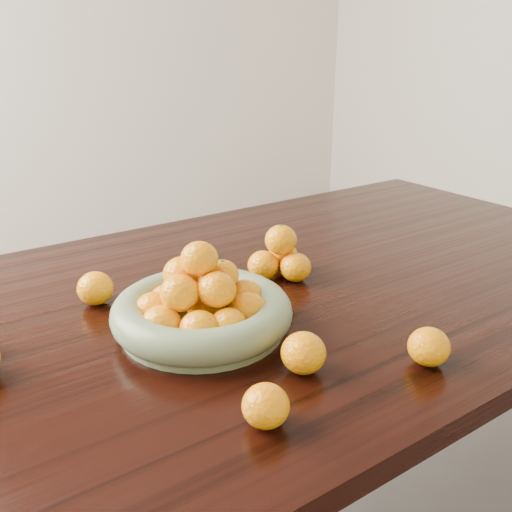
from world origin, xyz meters
TOP-DOWN VIEW (x-y plane):
  - dining_table at (0.00, 0.00)m, footprint 2.00×1.00m
  - fruit_bowl at (-0.14, -0.09)m, footprint 0.31×0.31m
  - orange_pyramid at (0.11, 0.02)m, footprint 0.13×0.13m
  - loose_orange_1 at (-0.20, -0.36)m, footprint 0.06×0.06m
  - loose_orange_2 at (0.09, -0.39)m, footprint 0.07×0.07m
  - loose_orange_4 at (-0.26, 0.12)m, footprint 0.07×0.07m
  - loose_orange_5 at (-0.08, -0.29)m, footprint 0.07×0.07m

SIDE VIEW (x-z plane):
  - dining_table at x=0.00m, z-range 0.29..1.04m
  - loose_orange_1 at x=-0.20m, z-range 0.75..0.81m
  - loose_orange_2 at x=0.09m, z-range 0.75..0.81m
  - loose_orange_4 at x=-0.26m, z-range 0.75..0.81m
  - loose_orange_5 at x=-0.08m, z-range 0.75..0.81m
  - fruit_bowl at x=-0.14m, z-range 0.71..0.87m
  - orange_pyramid at x=0.11m, z-range 0.74..0.85m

